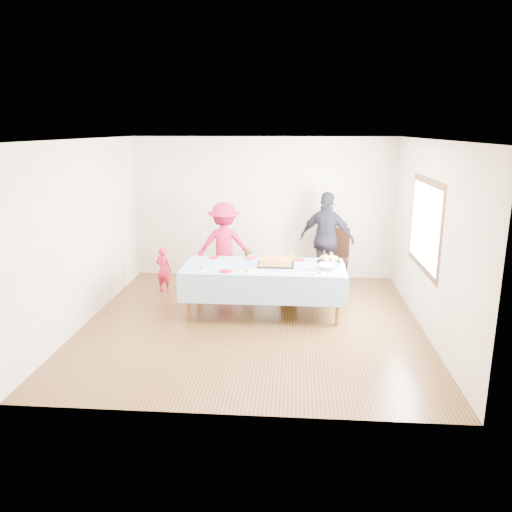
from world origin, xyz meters
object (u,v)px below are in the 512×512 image
(adult_left, at_px, (224,245))
(birthday_cake, at_px, (276,262))
(dining_chair, at_px, (336,252))
(party_table, at_px, (264,269))

(adult_left, bearing_deg, birthday_cake, 123.17)
(birthday_cake, xyz_separation_m, dining_chair, (1.09, 1.80, -0.26))
(party_table, bearing_deg, birthday_cake, 16.70)
(adult_left, bearing_deg, dining_chair, -170.40)
(birthday_cake, height_order, adult_left, adult_left)
(adult_left, bearing_deg, party_table, 116.66)
(birthday_cake, relative_size, dining_chair, 0.55)
(party_table, bearing_deg, adult_left, 120.97)
(birthday_cake, distance_m, adult_left, 1.63)
(dining_chair, xyz_separation_m, adult_left, (-2.08, -0.51, 0.21))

